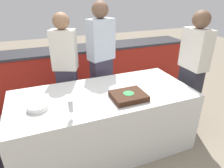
{
  "coord_description": "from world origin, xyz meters",
  "views": [
    {
      "loc": [
        -0.66,
        -1.94,
        1.85
      ],
      "look_at": [
        0.11,
        0.0,
        0.87
      ],
      "focal_mm": 32.0,
      "sensor_mm": 36.0,
      "label": 1
    }
  ],
  "objects_px": {
    "person_cutting_cake": "(101,61)",
    "wine_glass": "(71,107)",
    "cake": "(128,96)",
    "plate_stack": "(38,107)",
    "person_standing_back": "(66,70)",
    "person_seated_right": "(192,71)"
  },
  "relations": [
    {
      "from": "cake",
      "to": "wine_glass",
      "type": "distance_m",
      "value": 0.68
    },
    {
      "from": "cake",
      "to": "plate_stack",
      "type": "bearing_deg",
      "value": 171.55
    },
    {
      "from": "cake",
      "to": "wine_glass",
      "type": "xyz_separation_m",
      "value": [
        -0.65,
        -0.14,
        0.09
      ]
    },
    {
      "from": "cake",
      "to": "wine_glass",
      "type": "bearing_deg",
      "value": -167.83
    },
    {
      "from": "wine_glass",
      "to": "person_seated_right",
      "type": "relative_size",
      "value": 0.12
    },
    {
      "from": "person_cutting_cake",
      "to": "wine_glass",
      "type": "bearing_deg",
      "value": 40.96
    },
    {
      "from": "cake",
      "to": "person_seated_right",
      "type": "relative_size",
      "value": 0.25
    },
    {
      "from": "person_seated_right",
      "to": "person_standing_back",
      "type": "bearing_deg",
      "value": -113.93
    },
    {
      "from": "wine_glass",
      "to": "person_cutting_cake",
      "type": "distance_m",
      "value": 1.24
    },
    {
      "from": "cake",
      "to": "plate_stack",
      "type": "distance_m",
      "value": 0.95
    },
    {
      "from": "wine_glass",
      "to": "cake",
      "type": "bearing_deg",
      "value": 12.17
    },
    {
      "from": "person_standing_back",
      "to": "wine_glass",
      "type": "bearing_deg",
      "value": 105.86
    },
    {
      "from": "cake",
      "to": "person_cutting_cake",
      "type": "bearing_deg",
      "value": 90.0
    },
    {
      "from": "plate_stack",
      "to": "wine_glass",
      "type": "relative_size",
      "value": 1.11
    },
    {
      "from": "cake",
      "to": "plate_stack",
      "type": "height_order",
      "value": "cake"
    },
    {
      "from": "person_cutting_cake",
      "to": "person_seated_right",
      "type": "height_order",
      "value": "person_cutting_cake"
    },
    {
      "from": "plate_stack",
      "to": "person_standing_back",
      "type": "distance_m",
      "value": 0.88
    },
    {
      "from": "wine_glass",
      "to": "person_standing_back",
      "type": "bearing_deg",
      "value": 82.59
    },
    {
      "from": "person_cutting_cake",
      "to": "person_seated_right",
      "type": "bearing_deg",
      "value": 129.27
    },
    {
      "from": "plate_stack",
      "to": "person_seated_right",
      "type": "bearing_deg",
      "value": 2.25
    },
    {
      "from": "plate_stack",
      "to": "person_standing_back",
      "type": "xyz_separation_m",
      "value": [
        0.42,
        0.78,
        0.05
      ]
    },
    {
      "from": "wine_glass",
      "to": "person_standing_back",
      "type": "xyz_separation_m",
      "value": [
        0.14,
        1.06,
        -0.04
      ]
    }
  ]
}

